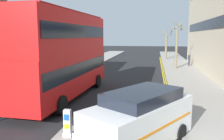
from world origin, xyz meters
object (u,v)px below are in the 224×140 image
object	(u,v)px
double_decker_bus_away	(65,53)
pedestrian_far	(189,59)
keep_left_bollard	(68,124)
taxi_minivan	(139,119)

from	to	relation	value
double_decker_bus_away	pedestrian_far	xyz separation A→B (m)	(10.33, 17.73, -2.04)
keep_left_bollard	pedestrian_far	size ratio (longest dim) A/B	0.69
double_decker_bus_away	pedestrian_far	distance (m)	20.62
keep_left_bollard	taxi_minivan	size ratio (longest dim) A/B	0.22
keep_left_bollard	taxi_minivan	bearing A→B (deg)	-3.52
taxi_minivan	pedestrian_far	world-z (taller)	taxi_minivan
keep_left_bollard	taxi_minivan	distance (m)	2.89
pedestrian_far	taxi_minivan	bearing A→B (deg)	-101.79
taxi_minivan	pedestrian_far	xyz separation A→B (m)	(4.99, 23.93, -0.08)
double_decker_bus_away	pedestrian_far	bearing A→B (deg)	59.76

